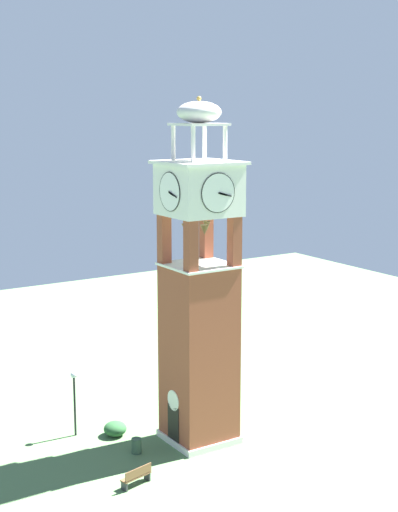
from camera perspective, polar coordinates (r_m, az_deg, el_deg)
ground at (r=42.61m, az=-0.00°, el=-13.43°), size 80.00×80.00×0.00m
clock_tower at (r=40.14m, az=-0.00°, el=-3.68°), size 3.77×3.77×18.15m
park_bench at (r=37.82m, az=-4.64°, el=-15.95°), size 0.80×1.66×0.95m
lamp_post at (r=42.68m, az=-9.23°, el=-9.85°), size 0.36×0.36×3.63m
trash_bin at (r=41.04m, az=-4.66°, el=-13.84°), size 0.52×0.52×0.80m
shrub_near_entry at (r=43.17m, az=-6.24°, el=-12.61°), size 1.24×1.24×0.78m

